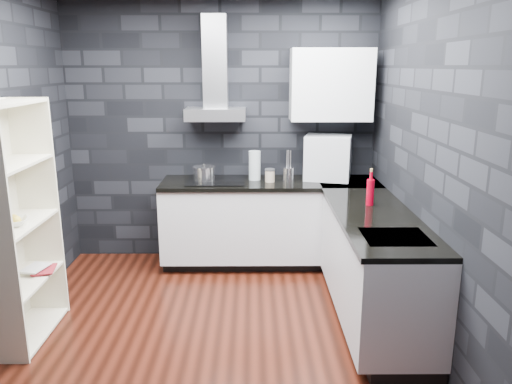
{
  "coord_description": "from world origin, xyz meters",
  "views": [
    {
      "loc": [
        0.32,
        -3.62,
        2.03
      ],
      "look_at": [
        0.35,
        0.45,
        1.0
      ],
      "focal_mm": 35.0,
      "sensor_mm": 36.0,
      "label": 1
    }
  ],
  "objects_px": {
    "storage_jar": "(270,176)",
    "utensil_crock": "(288,175)",
    "pot": "(204,174)",
    "fruit_bowl": "(12,222)",
    "red_bottle": "(370,192)",
    "bookshelf": "(16,224)",
    "appliance_garage": "(328,158)",
    "glass_vase": "(255,165)"
  },
  "relations": [
    {
      "from": "storage_jar",
      "to": "utensil_crock",
      "type": "bearing_deg",
      "value": 4.34
    },
    {
      "from": "pot",
      "to": "fruit_bowl",
      "type": "bearing_deg",
      "value": -130.68
    },
    {
      "from": "red_bottle",
      "to": "bookshelf",
      "type": "height_order",
      "value": "bookshelf"
    },
    {
      "from": "appliance_garage",
      "to": "red_bottle",
      "type": "distance_m",
      "value": 1.02
    },
    {
      "from": "glass_vase",
      "to": "red_bottle",
      "type": "xyz_separation_m",
      "value": [
        0.96,
        -0.97,
        -0.04
      ]
    },
    {
      "from": "glass_vase",
      "to": "storage_jar",
      "type": "bearing_deg",
      "value": -33.0
    },
    {
      "from": "utensil_crock",
      "to": "red_bottle",
      "type": "xyz_separation_m",
      "value": [
        0.62,
        -0.88,
        0.04
      ]
    },
    {
      "from": "storage_jar",
      "to": "red_bottle",
      "type": "bearing_deg",
      "value": -47.02
    },
    {
      "from": "glass_vase",
      "to": "appliance_garage",
      "type": "bearing_deg",
      "value": 1.54
    },
    {
      "from": "pot",
      "to": "bookshelf",
      "type": "distance_m",
      "value": 1.88
    },
    {
      "from": "appliance_garage",
      "to": "storage_jar",
      "type": "bearing_deg",
      "value": -154.87
    },
    {
      "from": "storage_jar",
      "to": "pot",
      "type": "bearing_deg",
      "value": 178.04
    },
    {
      "from": "utensil_crock",
      "to": "appliance_garage",
      "type": "height_order",
      "value": "appliance_garage"
    },
    {
      "from": "glass_vase",
      "to": "utensil_crock",
      "type": "xyz_separation_m",
      "value": [
        0.34,
        -0.08,
        -0.08
      ]
    },
    {
      "from": "glass_vase",
      "to": "utensil_crock",
      "type": "bearing_deg",
      "value": -14.13
    },
    {
      "from": "glass_vase",
      "to": "appliance_garage",
      "type": "xyz_separation_m",
      "value": [
        0.75,
        0.02,
        0.08
      ]
    },
    {
      "from": "utensil_crock",
      "to": "bookshelf",
      "type": "relative_size",
      "value": 0.08
    },
    {
      "from": "appliance_garage",
      "to": "fruit_bowl",
      "type": "bearing_deg",
      "value": -134.43
    },
    {
      "from": "bookshelf",
      "to": "fruit_bowl",
      "type": "bearing_deg",
      "value": -93.03
    },
    {
      "from": "utensil_crock",
      "to": "appliance_garage",
      "type": "xyz_separation_m",
      "value": [
        0.41,
        0.1,
        0.15
      ]
    },
    {
      "from": "appliance_garage",
      "to": "fruit_bowl",
      "type": "height_order",
      "value": "appliance_garage"
    },
    {
      "from": "bookshelf",
      "to": "storage_jar",
      "type": "bearing_deg",
      "value": 32.71
    },
    {
      "from": "appliance_garage",
      "to": "bookshelf",
      "type": "bearing_deg",
      "value": -135.36
    },
    {
      "from": "glass_vase",
      "to": "storage_jar",
      "type": "height_order",
      "value": "glass_vase"
    },
    {
      "from": "storage_jar",
      "to": "red_bottle",
      "type": "relative_size",
      "value": 0.53
    },
    {
      "from": "red_bottle",
      "to": "bookshelf",
      "type": "xyz_separation_m",
      "value": [
        -2.72,
        -0.51,
        -0.11
      ]
    },
    {
      "from": "pot",
      "to": "utensil_crock",
      "type": "xyz_separation_m",
      "value": [
        0.85,
        -0.01,
        -0.0
      ]
    },
    {
      "from": "glass_vase",
      "to": "appliance_garage",
      "type": "distance_m",
      "value": 0.75
    },
    {
      "from": "appliance_garage",
      "to": "fruit_bowl",
      "type": "distance_m",
      "value": 2.96
    },
    {
      "from": "appliance_garage",
      "to": "bookshelf",
      "type": "height_order",
      "value": "bookshelf"
    },
    {
      "from": "utensil_crock",
      "to": "red_bottle",
      "type": "distance_m",
      "value": 1.08
    },
    {
      "from": "appliance_garage",
      "to": "pot",
      "type": "bearing_deg",
      "value": -161.81
    },
    {
      "from": "glass_vase",
      "to": "bookshelf",
      "type": "bearing_deg",
      "value": -140.04
    },
    {
      "from": "storage_jar",
      "to": "utensil_crock",
      "type": "height_order",
      "value": "utensil_crock"
    },
    {
      "from": "storage_jar",
      "to": "red_bottle",
      "type": "height_order",
      "value": "red_bottle"
    },
    {
      "from": "glass_vase",
      "to": "bookshelf",
      "type": "distance_m",
      "value": 2.3
    },
    {
      "from": "utensil_crock",
      "to": "fruit_bowl",
      "type": "height_order",
      "value": "utensil_crock"
    },
    {
      "from": "red_bottle",
      "to": "glass_vase",
      "type": "bearing_deg",
      "value": 134.83
    },
    {
      "from": "pot",
      "to": "red_bottle",
      "type": "bearing_deg",
      "value": -31.18
    },
    {
      "from": "bookshelf",
      "to": "fruit_bowl",
      "type": "distance_m",
      "value": 0.07
    },
    {
      "from": "storage_jar",
      "to": "red_bottle",
      "type": "xyz_separation_m",
      "value": [
        0.81,
        -0.87,
        0.05
      ]
    },
    {
      "from": "red_bottle",
      "to": "fruit_bowl",
      "type": "xyz_separation_m",
      "value": [
        -2.72,
        -0.57,
        -0.07
      ]
    }
  ]
}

